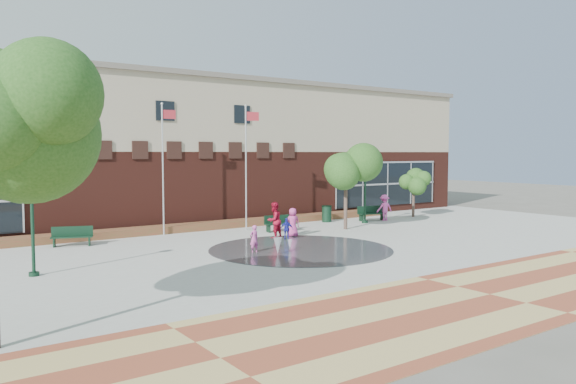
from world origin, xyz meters
TOP-DOWN VIEW (x-y plane):
  - ground at (0.00, 0.00)m, footprint 120.00×120.00m
  - plaza_concrete at (0.00, 4.00)m, footprint 46.00×18.00m
  - paver_band at (0.00, -7.00)m, footprint 46.00×6.00m
  - splash_pad at (0.00, 3.00)m, footprint 8.40×8.40m
  - library_building at (0.00, 17.48)m, footprint 44.40×10.40m
  - flower_bed at (0.00, 11.60)m, footprint 26.00×1.20m
  - flagpole_left at (-3.33, 10.84)m, footprint 0.84×0.14m
  - flagpole_right at (1.36, 10.04)m, footprint 0.88×0.20m
  - lamp_left at (-11.14, 4.03)m, footprint 0.40×0.40m
  - lamp_right at (9.06, 8.46)m, footprint 0.43×0.43m
  - bench_left at (-8.34, 9.94)m, footprint 1.94×1.14m
  - bench_mid at (2.58, 8.40)m, footprint 1.90×0.76m
  - bench_right at (10.28, 9.12)m, footprint 2.00×0.93m
  - trash_can at (7.44, 10.28)m, footprint 0.65×0.65m
  - tree_mid at (6.18, 7.00)m, footprint 2.99×2.99m
  - tree_small_right at (14.11, 9.04)m, footprint 2.03×2.03m
  - water_jet_a at (-1.61, 2.48)m, footprint 0.38×0.38m
  - water_jet_b at (-0.59, 3.01)m, footprint 0.22×0.22m
  - child_splash at (-2.16, 3.55)m, footprint 0.48×0.34m
  - adult_red at (0.93, 6.57)m, footprint 1.07×0.93m
  - adult_pink at (2.01, 6.43)m, footprint 0.85×0.66m
  - child_blue at (1.13, 5.71)m, footprint 0.68×0.64m
  - person_bench at (11.01, 8.70)m, footprint 1.21×0.85m

SIDE VIEW (x-z plane):
  - ground at x=0.00m, z-range 0.00..0.00m
  - flower_bed at x=0.00m, z-range -0.20..0.20m
  - water_jet_a at x=-1.61m, z-range -0.37..0.37m
  - water_jet_b at x=-0.59m, z-range -0.25..0.25m
  - plaza_concrete at x=0.00m, z-range 0.00..0.01m
  - paver_band at x=0.00m, z-range 0.00..0.01m
  - splash_pad at x=0.00m, z-range 0.00..0.01m
  - bench_mid at x=2.58m, z-range -0.16..0.76m
  - bench_left at x=-8.34m, z-range -0.17..0.78m
  - bench_right at x=10.28m, z-range -0.17..0.80m
  - trash_can at x=7.44m, z-range 0.01..1.08m
  - child_blue at x=1.13m, z-range 0.00..1.13m
  - child_splash at x=-2.16m, z-range 0.00..1.24m
  - adult_pink at x=2.01m, z-range 0.00..1.54m
  - person_bench at x=11.01m, z-range 0.00..1.71m
  - adult_red at x=0.93m, z-range 0.00..1.89m
  - lamp_left at x=-11.14m, z-range 0.46..4.26m
  - lamp_right at x=9.06m, z-range 0.49..4.51m
  - tree_small_right at x=14.11m, z-range 0.80..4.28m
  - tree_mid at x=6.18m, z-range 1.15..6.21m
  - flagpole_left at x=-3.33m, z-range 0.40..7.51m
  - flagpole_right at x=1.36m, z-range 0.42..7.59m
  - library_building at x=0.00m, z-range 0.04..9.24m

